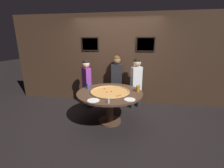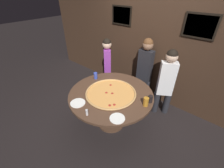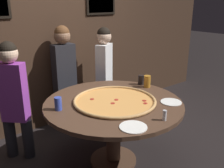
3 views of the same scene
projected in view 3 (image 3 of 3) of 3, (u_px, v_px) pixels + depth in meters
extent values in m
plane|color=black|center=(113.00, 161.00, 2.87)|extent=(24.00, 24.00, 0.00)
cube|color=#3D281C|center=(53.00, 35.00, 3.44)|extent=(6.40, 0.06, 2.60)
cube|color=black|center=(101.00, 1.00, 3.74)|extent=(0.52, 0.02, 0.40)
cube|color=#936B5B|center=(101.00, 1.00, 3.74)|extent=(0.46, 0.01, 0.34)
cylinder|color=#4C3323|center=(113.00, 103.00, 2.64)|extent=(1.46, 1.46, 0.04)
cylinder|color=#4C3323|center=(113.00, 134.00, 2.76)|extent=(0.16, 0.16, 0.70)
cylinder|color=#4C3323|center=(113.00, 159.00, 2.86)|extent=(0.52, 0.52, 0.04)
cylinder|color=#E0994C|center=(115.00, 101.00, 2.63)|extent=(0.83, 0.83, 0.01)
torus|color=tan|center=(115.00, 100.00, 2.62)|extent=(0.87, 0.87, 0.03)
cylinder|color=#A8281E|center=(144.00, 101.00, 2.62)|extent=(0.04, 0.04, 0.00)
cylinder|color=#A8281E|center=(92.00, 99.00, 2.66)|extent=(0.04, 0.04, 0.00)
cylinder|color=#A8281E|center=(116.00, 100.00, 2.65)|extent=(0.04, 0.04, 0.00)
cylinder|color=#A8281E|center=(145.00, 103.00, 2.55)|extent=(0.04, 0.04, 0.00)
cylinder|color=#A8281E|center=(113.00, 103.00, 2.55)|extent=(0.04, 0.04, 0.00)
cylinder|color=#BC7A23|center=(147.00, 81.00, 3.05)|extent=(0.08, 0.08, 0.15)
cylinder|color=black|center=(141.00, 80.00, 3.15)|extent=(0.07, 0.07, 0.12)
cylinder|color=#384CB7|center=(58.00, 104.00, 2.41)|extent=(0.07, 0.07, 0.13)
cylinder|color=white|center=(171.00, 102.00, 2.61)|extent=(0.22, 0.22, 0.01)
cylinder|color=white|center=(133.00, 127.00, 2.10)|extent=(0.24, 0.24, 0.01)
cylinder|color=silver|center=(164.00, 116.00, 2.21)|extent=(0.04, 0.04, 0.08)
cylinder|color=#B7B7BC|center=(165.00, 111.00, 2.19)|extent=(0.04, 0.04, 0.01)
cylinder|color=#232328|center=(73.00, 108.00, 3.69)|extent=(0.14, 0.14, 0.50)
cylinder|color=#232328|center=(60.00, 112.00, 3.55)|extent=(0.14, 0.14, 0.50)
cube|color=#232328|center=(64.00, 70.00, 3.43)|extent=(0.30, 0.17, 0.70)
sphere|color=#8C664C|center=(62.00, 36.00, 3.28)|extent=(0.22, 0.22, 0.22)
sphere|color=brown|center=(62.00, 33.00, 3.27)|extent=(0.20, 0.20, 0.20)
cylinder|color=#232328|center=(28.00, 138.00, 2.89)|extent=(0.18, 0.18, 0.47)
cylinder|color=#232328|center=(11.00, 137.00, 2.92)|extent=(0.18, 0.18, 0.47)
cube|color=purple|center=(13.00, 92.00, 2.72)|extent=(0.31, 0.31, 0.66)
sphere|color=beige|center=(8.00, 54.00, 2.59)|extent=(0.20, 0.20, 0.20)
sphere|color=black|center=(8.00, 50.00, 2.58)|extent=(0.19, 0.19, 0.19)
cylinder|color=#232328|center=(107.00, 102.00, 3.93)|extent=(0.18, 0.18, 0.49)
cylinder|color=#232328|center=(102.00, 107.00, 3.73)|extent=(0.18, 0.18, 0.49)
cube|color=white|center=(104.00, 67.00, 3.65)|extent=(0.33, 0.29, 0.68)
sphere|color=beige|center=(104.00, 37.00, 3.50)|extent=(0.21, 0.21, 0.21)
sphere|color=black|center=(104.00, 34.00, 3.49)|extent=(0.19, 0.19, 0.19)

